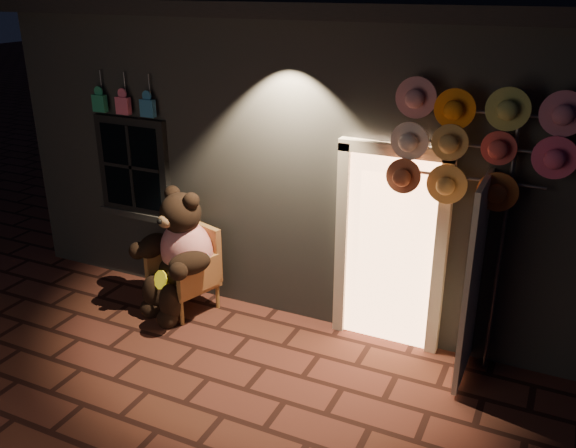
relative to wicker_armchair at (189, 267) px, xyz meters
The scene contains 5 objects.
ground 1.60m from the wicker_armchair, 49.97° to the right, with size 60.00×60.00×0.00m, color #51261F.
shop_building 3.24m from the wicker_armchair, 70.97° to the left, with size 7.30×5.95×3.51m.
wicker_armchair is the anchor object (origin of this frame).
teddy_bear 0.25m from the wicker_armchair, 101.71° to the right, with size 1.05×0.98×1.53m.
hat_rack 3.53m from the wicker_armchair, ahead, with size 1.59×0.22×2.81m.
Camera 1 is at (2.85, -4.19, 3.66)m, focal length 38.00 mm.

